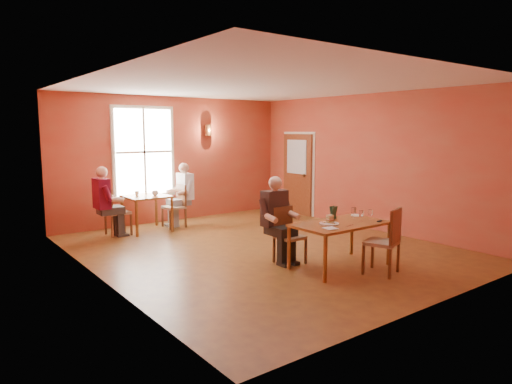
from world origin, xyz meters
TOP-DOWN VIEW (x-y plane):
  - ground at (0.00, 0.00)m, footprint 6.00×7.00m
  - wall_back at (0.00, 3.50)m, footprint 6.00×0.04m
  - wall_front at (0.00, -3.50)m, footprint 6.00×0.04m
  - wall_left at (-3.00, 0.00)m, footprint 0.04×7.00m
  - wall_right at (3.00, 0.00)m, footprint 0.04×7.00m
  - ceiling at (0.00, 0.00)m, footprint 6.00×7.00m
  - window at (-0.80, 3.45)m, footprint 1.36×0.10m
  - door at (2.94, 2.30)m, footprint 0.12×1.04m
  - wall_sconce at (0.90, 3.40)m, footprint 0.16×0.16m
  - main_table at (0.29, -1.66)m, footprint 1.56×0.88m
  - chair_diner_main at (-0.21, -1.01)m, footprint 0.41×0.41m
  - diner_main at (-0.21, -1.04)m, footprint 0.56×0.56m
  - chair_empty at (0.55, -2.27)m, footprint 0.58×0.58m
  - plate_food at (0.06, -1.64)m, footprint 0.33×0.33m
  - sandwich at (0.13, -1.58)m, footprint 0.10×0.10m
  - goblet_a at (0.74, -1.54)m, footprint 0.08×0.08m
  - goblet_b at (0.87, -1.79)m, footprint 0.10×0.10m
  - goblet_c at (0.62, -1.81)m, footprint 0.09×0.09m
  - menu_stand at (0.42, -1.39)m, footprint 0.14×0.09m
  - knife at (0.24, -1.91)m, footprint 0.20×0.06m
  - napkin at (-0.15, -1.86)m, footprint 0.22×0.22m
  - side_plate at (0.98, -1.40)m, footprint 0.24×0.24m
  - sunglasses at (0.88, -1.97)m, footprint 0.14×0.07m
  - second_table at (-1.08, 2.74)m, footprint 0.89×0.89m
  - chair_diner_white at (-0.43, 2.74)m, footprint 0.43×0.43m
  - diner_white at (-0.40, 2.74)m, footprint 0.56×0.56m
  - chair_diner_maroon at (-1.73, 2.74)m, footprint 0.45×0.45m
  - diner_maroon at (-1.76, 2.74)m, footprint 0.57×0.57m
  - cup_a at (-0.92, 2.64)m, footprint 0.16×0.16m
  - cup_b at (-1.24, 2.88)m, footprint 0.10×0.10m

SIDE VIEW (x-z plane):
  - ground at x=0.00m, z-range -0.01..0.01m
  - main_table at x=0.29m, z-range 0.00..0.73m
  - second_table at x=-1.08m, z-range 0.00..0.79m
  - chair_diner_main at x=-0.21m, z-range 0.00..0.93m
  - chair_diner_white at x=-0.43m, z-range 0.00..0.97m
  - chair_diner_maroon at x=-1.73m, z-range 0.00..1.01m
  - chair_empty at x=0.55m, z-range 0.00..1.03m
  - diner_main at x=-0.21m, z-range 0.00..1.39m
  - diner_white at x=-0.40m, z-range 0.00..1.40m
  - diner_maroon at x=-1.76m, z-range 0.00..1.43m
  - knife at x=0.24m, z-range 0.73..0.73m
  - napkin at x=-0.15m, z-range 0.73..0.74m
  - side_plate at x=0.98m, z-range 0.73..0.74m
  - sunglasses at x=0.88m, z-range 0.73..0.75m
  - plate_food at x=0.06m, z-range 0.73..0.77m
  - sandwich at x=0.13m, z-range 0.73..0.85m
  - goblet_b at x=0.87m, z-range 0.73..0.91m
  - goblet_c at x=0.62m, z-range 0.73..0.93m
  - goblet_a at x=0.74m, z-range 0.73..0.93m
  - cup_b at x=-1.24m, z-range 0.79..0.88m
  - cup_a at x=-0.92m, z-range 0.79..0.89m
  - menu_stand at x=0.42m, z-range 0.73..0.95m
  - door at x=2.94m, z-range 0.00..2.10m
  - wall_back at x=0.00m, z-range 0.00..3.00m
  - wall_front at x=0.00m, z-range 0.00..3.00m
  - wall_left at x=-3.00m, z-range 0.00..3.00m
  - wall_right at x=3.00m, z-range 0.00..3.00m
  - window at x=-0.80m, z-range 0.72..2.68m
  - wall_sconce at x=0.90m, z-range 2.06..2.34m
  - ceiling at x=0.00m, z-range 2.98..3.02m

